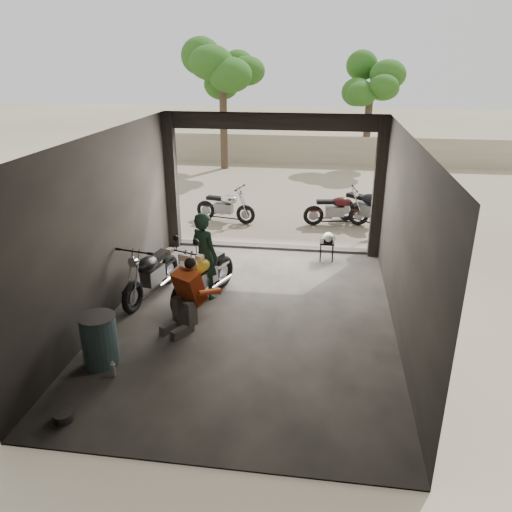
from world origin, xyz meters
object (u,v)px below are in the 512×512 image
(outside_bike_b, at_px, (337,207))
(stool, at_px, (327,245))
(rider, at_px, (205,256))
(helmet, at_px, (328,237))
(outside_bike_a, at_px, (225,204))
(oil_drum, at_px, (100,341))
(outside_bike_c, at_px, (367,205))
(sign_post, at_px, (400,184))
(mechanic, at_px, (184,297))
(left_bike, at_px, (151,269))
(main_bike, at_px, (203,271))

(outside_bike_b, relative_size, stool, 3.44)
(rider, distance_m, helmet, 3.17)
(outside_bike_a, xyz_separation_m, oil_drum, (-0.46, -7.15, -0.11))
(outside_bike_a, bearing_deg, outside_bike_c, -75.56)
(sign_post, bearing_deg, rider, -113.72)
(mechanic, height_order, helmet, mechanic)
(outside_bike_a, height_order, outside_bike_b, outside_bike_b)
(sign_post, bearing_deg, helmet, -111.87)
(left_bike, bearing_deg, outside_bike_a, 96.15)
(outside_bike_c, bearing_deg, helmet, -161.05)
(outside_bike_a, relative_size, outside_bike_b, 0.98)
(outside_bike_c, height_order, rider, rider)
(rider, bearing_deg, oil_drum, 100.31)
(outside_bike_c, xyz_separation_m, helmet, (-1.02, -2.68, -0.04))
(main_bike, distance_m, outside_bike_a, 4.85)
(stool, distance_m, sign_post, 2.65)
(stool, height_order, oil_drum, oil_drum)
(outside_bike_c, bearing_deg, mechanic, -169.30)
(rider, distance_m, sign_post, 5.63)
(outside_bike_c, relative_size, oil_drum, 2.23)
(outside_bike_b, distance_m, helmet, 2.65)
(outside_bike_c, height_order, mechanic, outside_bike_c)
(outside_bike_c, height_order, helmet, outside_bike_c)
(mechanic, distance_m, stool, 4.19)
(outside_bike_a, bearing_deg, left_bike, -173.14)
(left_bike, distance_m, rider, 1.07)
(rider, relative_size, helmet, 6.51)
(outside_bike_b, height_order, outside_bike_c, outside_bike_c)
(left_bike, xyz_separation_m, helmet, (3.33, 2.30, -0.00))
(main_bike, relative_size, helmet, 6.74)
(main_bike, height_order, mechanic, mechanic)
(outside_bike_b, distance_m, oil_drum, 8.07)
(outside_bike_a, height_order, outside_bike_c, outside_bike_c)
(outside_bike_b, distance_m, mechanic, 6.59)
(main_bike, xyz_separation_m, mechanic, (-0.06, -1.14, 0.02))
(mechanic, bearing_deg, outside_bike_b, 97.46)
(stool, bearing_deg, mechanic, -124.07)
(main_bike, height_order, stool, main_bike)
(outside_bike_a, distance_m, oil_drum, 7.16)
(mechanic, bearing_deg, helmet, 85.75)
(mechanic, bearing_deg, left_bike, 161.10)
(main_bike, distance_m, sign_post, 5.76)
(left_bike, height_order, outside_bike_c, outside_bike_c)
(stool, distance_m, oil_drum, 5.72)
(outside_bike_c, bearing_deg, left_bike, 178.57)
(outside_bike_a, relative_size, oil_drum, 1.88)
(left_bike, height_order, mechanic, mechanic)
(rider, height_order, oil_drum, rider)
(rider, relative_size, stool, 3.75)
(mechanic, bearing_deg, stool, 86.36)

